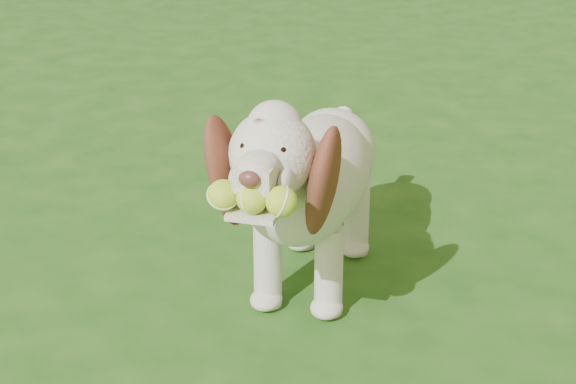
# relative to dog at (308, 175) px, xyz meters

# --- Properties ---
(ground) EXTENTS (80.00, 80.00, 0.00)m
(ground) POSITION_rel_dog_xyz_m (-0.43, -0.47, -0.38)
(ground) COLOR #1F4C15
(ground) RESTS_ON ground
(dog) EXTENTS (0.46, 1.11, 0.72)m
(dog) POSITION_rel_dog_xyz_m (0.00, 0.00, 0.00)
(dog) COLOR silver
(dog) RESTS_ON ground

